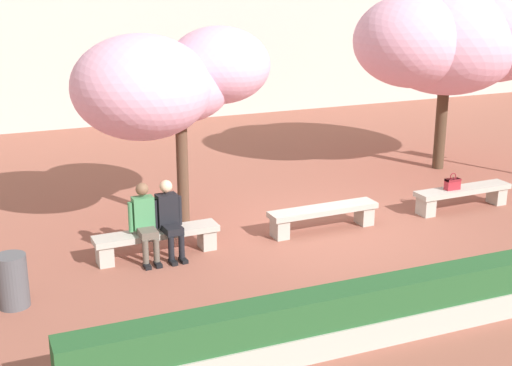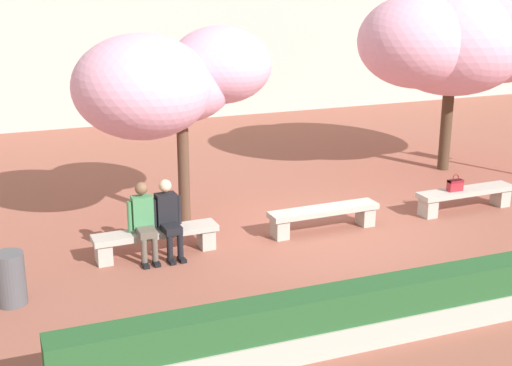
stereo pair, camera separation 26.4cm
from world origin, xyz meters
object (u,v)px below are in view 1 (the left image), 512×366
at_px(cherry_tree_secondary, 456,36).
at_px(stone_bench_near_west, 323,214).
at_px(person_seated_left, 145,219).
at_px(handbag, 453,183).
at_px(cherry_tree_main, 169,81).
at_px(stone_bench_center, 463,194).
at_px(trash_bin, 12,281).
at_px(stone_bench_west_end, 157,238).
at_px(person_seated_right, 169,216).

bearing_deg(cherry_tree_secondary, stone_bench_near_west, -151.01).
distance_m(person_seated_left, handbag, 6.15).
distance_m(handbag, cherry_tree_main, 5.84).
xyz_separation_m(handbag, cherry_tree_secondary, (1.85, 2.62, 2.54)).
xyz_separation_m(stone_bench_center, trash_bin, (-8.60, -1.01, 0.08)).
bearing_deg(trash_bin, cherry_tree_main, 37.54).
bearing_deg(cherry_tree_secondary, stone_bench_west_end, -161.60).
bearing_deg(handbag, stone_bench_center, 4.33).
bearing_deg(cherry_tree_main, person_seated_right, -108.92).
xyz_separation_m(person_seated_left, person_seated_right, (0.41, 0.00, 0.00)).
bearing_deg(handbag, cherry_tree_main, 165.56).
bearing_deg(trash_bin, stone_bench_west_end, 23.05).
bearing_deg(cherry_tree_main, stone_bench_center, -13.51).
height_order(person_seated_left, cherry_tree_secondary, cherry_tree_secondary).
height_order(handbag, cherry_tree_secondary, cherry_tree_secondary).
height_order(person_seated_left, cherry_tree_main, cherry_tree_main).
bearing_deg(stone_bench_near_west, cherry_tree_secondary, 28.99).
xyz_separation_m(stone_bench_center, cherry_tree_secondary, (1.56, 2.59, 2.81)).
bearing_deg(stone_bench_near_west, person_seated_left, -179.08).
height_order(person_seated_left, person_seated_right, same).
height_order(stone_bench_west_end, trash_bin, trash_bin).
distance_m(stone_bench_near_west, cherry_tree_secondary, 6.04).
bearing_deg(stone_bench_center, trash_bin, -173.32).
bearing_deg(cherry_tree_main, stone_bench_west_end, -117.06).
xyz_separation_m(stone_bench_west_end, person_seated_right, (0.21, -0.05, 0.39)).
xyz_separation_m(person_seated_right, cherry_tree_secondary, (7.59, 2.65, 2.42)).
relative_size(stone_bench_center, handbag, 6.23).
bearing_deg(stone_bench_center, person_seated_left, -179.52).
xyz_separation_m(stone_bench_near_west, stone_bench_center, (3.12, 0.00, 0.00)).
height_order(stone_bench_west_end, person_seated_right, person_seated_right).
bearing_deg(person_seated_left, stone_bench_near_west, 0.92).
relative_size(stone_bench_center, person_seated_right, 1.64).
relative_size(cherry_tree_main, trash_bin, 4.71).
height_order(person_seated_right, cherry_tree_main, cherry_tree_main).
distance_m(stone_bench_near_west, person_seated_left, 3.34).
relative_size(person_seated_right, handbag, 3.81).
xyz_separation_m(stone_bench_west_end, person_seated_left, (-0.20, -0.05, 0.39)).
distance_m(person_seated_left, cherry_tree_secondary, 8.77).
bearing_deg(trash_bin, stone_bench_center, 6.68).
bearing_deg(person_seated_right, stone_bench_west_end, 165.48).
distance_m(stone_bench_west_end, stone_bench_near_west, 3.12).
xyz_separation_m(stone_bench_west_end, trash_bin, (-2.37, -1.01, 0.08)).
bearing_deg(cherry_tree_main, trash_bin, -142.46).
height_order(stone_bench_west_end, cherry_tree_secondary, cherry_tree_secondary).
bearing_deg(handbag, cherry_tree_secondary, 54.72).
bearing_deg(trash_bin, cherry_tree_secondary, 19.51).
relative_size(handbag, cherry_tree_secondary, 0.07).
distance_m(person_seated_left, trash_bin, 2.39).
bearing_deg(person_seated_left, person_seated_right, 0.03).
distance_m(stone_bench_west_end, handbag, 5.95).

